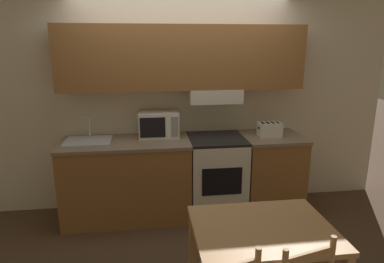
% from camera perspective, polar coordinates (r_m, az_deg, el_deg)
% --- Properties ---
extents(ground_plane, '(16.00, 16.00, 0.00)m').
position_cam_1_polar(ground_plane, '(4.55, -1.62, -11.43)').
color(ground_plane, '#4C3828').
extents(wall_back, '(5.16, 0.38, 2.55)m').
position_cam_1_polar(wall_back, '(4.05, -1.55, 8.17)').
color(wall_back, silver).
rests_on(wall_back, ground_plane).
extents(lower_counter_main, '(1.44, 0.68, 0.93)m').
position_cam_1_polar(lower_counter_main, '(4.05, -10.74, -7.89)').
color(lower_counter_main, '#936033').
rests_on(lower_counter_main, ground_plane).
extents(lower_counter_right_stub, '(0.69, 0.68, 0.93)m').
position_cam_1_polar(lower_counter_right_stub, '(4.30, 12.89, -6.65)').
color(lower_counter_right_stub, '#936033').
rests_on(lower_counter_right_stub, ground_plane).
extents(stove_range, '(0.64, 0.65, 0.93)m').
position_cam_1_polar(stove_range, '(4.12, 4.03, -7.25)').
color(stove_range, white).
rests_on(stove_range, ground_plane).
extents(microwave, '(0.46, 0.33, 0.29)m').
position_cam_1_polar(microwave, '(4.01, -5.58, 1.24)').
color(microwave, white).
rests_on(microwave, lower_counter_main).
extents(toaster, '(0.27, 0.17, 0.17)m').
position_cam_1_polar(toaster, '(4.09, 12.82, 0.34)').
color(toaster, white).
rests_on(toaster, lower_counter_right_stub).
extents(sink_basin, '(0.50, 0.40, 0.28)m').
position_cam_1_polar(sink_basin, '(3.94, -16.92, -1.49)').
color(sink_basin, '#B7BABF').
rests_on(sink_basin, lower_counter_main).
extents(dining_table, '(0.96, 0.74, 0.78)m').
position_cam_1_polar(dining_table, '(2.55, 11.58, -17.62)').
color(dining_table, tan).
rests_on(dining_table, ground_plane).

